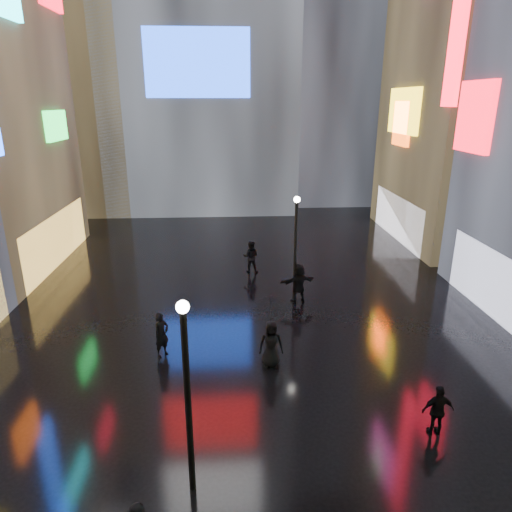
{
  "coord_description": "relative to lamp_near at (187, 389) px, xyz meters",
  "views": [
    {
      "loc": [
        -0.74,
        -0.6,
        9.31
      ],
      "look_at": [
        0.0,
        12.0,
        5.0
      ],
      "focal_mm": 32.0,
      "sensor_mm": 36.0,
      "label": 1
    }
  ],
  "objects": [
    {
      "name": "pedestrian_3",
      "position": [
        6.99,
        1.61,
        -2.14
      ],
      "size": [
        0.94,
        0.4,
        1.61
      ],
      "primitive_type": "imported",
      "rotation": [
        0.0,
        0.0,
        3.15
      ],
      "color": "black",
      "rests_on": "ground"
    },
    {
      "name": "building_right_far",
      "position": [
        17.78,
        21.48,
        11.03
      ],
      "size": [
        10.28,
        12.0,
        28.0
      ],
      "color": "black",
      "rests_on": "ground"
    },
    {
      "name": "umbrella_2",
      "position": [
        2.48,
        5.51,
        -0.65
      ],
      "size": [
        1.34,
        1.32,
        0.97
      ],
      "primitive_type": "imported",
      "rotation": [
        0.0,
        0.0,
        1.27
      ],
      "color": "black",
      "rests_on": "pedestrian_4"
    },
    {
      "name": "pedestrian_7",
      "position": [
        2.2,
        15.3,
        -2.03
      ],
      "size": [
        0.99,
        0.83,
        1.83
      ],
      "primitive_type": "imported",
      "rotation": [
        0.0,
        0.0,
        2.98
      ],
      "color": "black",
      "rests_on": "ground"
    },
    {
      "name": "pedestrian_4",
      "position": [
        2.48,
        5.51,
        -2.04
      ],
      "size": [
        0.89,
        0.58,
        1.81
      ],
      "primitive_type": "imported",
      "rotation": [
        0.0,
        0.0,
        0.01
      ],
      "color": "black",
      "rests_on": "ground"
    },
    {
      "name": "lamp_far",
      "position": [
        4.12,
        11.15,
        0.0
      ],
      "size": [
        0.3,
        0.3,
        5.2
      ],
      "color": "black",
      "rests_on": "ground"
    },
    {
      "name": "lamp_near",
      "position": [
        0.0,
        0.0,
        0.0
      ],
      "size": [
        0.3,
        0.3,
        5.2
      ],
      "color": "black",
      "rests_on": "ground"
    },
    {
      "name": "tower_flank_right",
      "position": [
        10.81,
        37.48,
        14.06
      ],
      "size": [
        12.0,
        12.0,
        34.0
      ],
      "primitive_type": "cube",
      "color": "black",
      "rests_on": "ground"
    },
    {
      "name": "tower_flank_left",
      "position": [
        -12.19,
        33.48,
        10.06
      ],
      "size": [
        10.0,
        10.0,
        26.0
      ],
      "primitive_type": "cube",
      "color": "black",
      "rests_on": "ground"
    },
    {
      "name": "pedestrian_5",
      "position": [
        4.32,
        11.12,
        -1.98
      ],
      "size": [
        1.87,
        1.02,
        1.92
      ],
      "primitive_type": "imported",
      "rotation": [
        0.0,
        0.0,
        3.41
      ],
      "color": "black",
      "rests_on": "ground"
    },
    {
      "name": "pedestrian_6",
      "position": [
        -1.61,
        6.48,
        -2.06
      ],
      "size": [
        0.75,
        0.76,
        1.76
      ],
      "primitive_type": "imported",
      "rotation": [
        0.0,
        0.0,
        0.83
      ],
      "color": "black",
      "rests_on": "ground"
    },
    {
      "name": "ground",
      "position": [
        1.81,
        11.48,
        -2.94
      ],
      "size": [
        140.0,
        140.0,
        0.0
      ],
      "primitive_type": "plane",
      "color": "black",
      "rests_on": "ground"
    }
  ]
}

